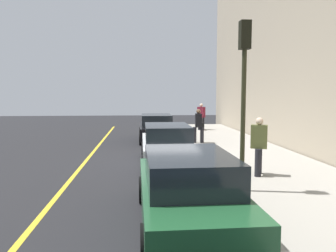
% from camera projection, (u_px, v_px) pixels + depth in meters
% --- Properties ---
extents(ground_plane, '(56.00, 56.00, 0.00)m').
position_uv_depth(ground_plane, '(167.00, 161.00, 13.17)').
color(ground_plane, black).
extents(sidewalk, '(28.00, 4.60, 0.15)m').
position_uv_depth(sidewalk, '(247.00, 157.00, 13.43)').
color(sidewalk, '#A39E93').
rests_on(sidewalk, ground).
extents(lane_stripe_centre, '(28.00, 0.14, 0.01)m').
position_uv_depth(lane_stripe_centre, '(85.00, 162.00, 12.91)').
color(lane_stripe_centre, gold).
rests_on(lane_stripe_centre, ground).
extents(snow_bank_curb, '(6.59, 0.56, 0.22)m').
position_uv_depth(snow_bank_curb, '(181.00, 153.00, 14.18)').
color(snow_bank_curb, white).
rests_on(snow_bank_curb, ground).
extents(parked_car_green, '(4.79, 1.95, 1.51)m').
position_uv_depth(parked_car_green, '(187.00, 189.00, 6.58)').
color(parked_car_green, black).
rests_on(parked_car_green, ground).
extents(parked_car_white, '(4.77, 1.90, 1.51)m').
position_uv_depth(parked_car_white, '(167.00, 144.00, 12.39)').
color(parked_car_white, black).
rests_on(parked_car_white, ground).
extents(parked_car_black, '(4.75, 1.90, 1.51)m').
position_uv_depth(parked_car_black, '(156.00, 128.00, 18.55)').
color(parked_car_black, black).
rests_on(parked_car_black, ground).
extents(pedestrian_black_coat, '(0.48, 0.57, 1.73)m').
position_uv_depth(pedestrian_black_coat, '(198.00, 125.00, 16.86)').
color(pedestrian_black_coat, black).
rests_on(pedestrian_black_coat, sidewalk).
extents(pedestrian_burgundy_coat, '(0.58, 0.56, 1.83)m').
position_uv_depth(pedestrian_burgundy_coat, '(201.00, 116.00, 23.11)').
color(pedestrian_burgundy_coat, black).
rests_on(pedestrian_burgundy_coat, sidewalk).
extents(pedestrian_olive_coat, '(0.56, 0.56, 1.79)m').
position_uv_depth(pedestrian_olive_coat, '(259.00, 144.00, 10.14)').
color(pedestrian_olive_coat, black).
rests_on(pedestrian_olive_coat, sidewalk).
extents(traffic_light_pole, '(0.35, 0.26, 4.30)m').
position_uv_depth(traffic_light_pole, '(244.00, 77.00, 8.30)').
color(traffic_light_pole, '#2D2D19').
rests_on(traffic_light_pole, sidewalk).
extents(rolling_suitcase, '(0.34, 0.22, 0.86)m').
position_uv_depth(rolling_suitcase, '(202.00, 127.00, 22.77)').
color(rolling_suitcase, black).
rests_on(rolling_suitcase, sidewalk).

